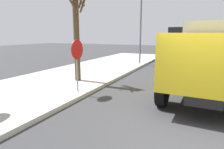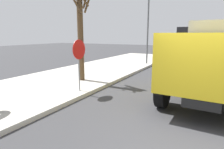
# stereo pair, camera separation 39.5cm
# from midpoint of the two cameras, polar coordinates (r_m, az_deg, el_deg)

# --- Properties ---
(ground_plane) EXTENTS (80.00, 80.00, 0.00)m
(ground_plane) POSITION_cam_midpoint_polar(r_m,az_deg,el_deg) (4.71, 21.27, -19.29)
(ground_plane) COLOR #38383A
(stop_sign) EXTENTS (0.76, 0.08, 2.02)m
(stop_sign) POSITION_cam_midpoint_polar(r_m,az_deg,el_deg) (7.64, -11.64, 5.30)
(stop_sign) COLOR gray
(stop_sign) RESTS_ON sidewalk_curb
(dump_truck_yellow) EXTENTS (7.08, 3.00, 3.00)m
(dump_truck_yellow) POSITION_cam_midpoint_polar(r_m,az_deg,el_deg) (8.75, 25.37, 5.61)
(dump_truck_yellow) COLOR gold
(dump_truck_yellow) RESTS_ON ground
(dump_truck_orange) EXTENTS (7.07, 2.97, 3.00)m
(dump_truck_orange) POSITION_cam_midpoint_polar(r_m,az_deg,el_deg) (21.28, 19.92, 8.91)
(dump_truck_orange) COLOR orange
(dump_truck_orange) RESTS_ON ground
(dump_truck_blue) EXTENTS (7.08, 3.00, 3.00)m
(dump_truck_blue) POSITION_cam_midpoint_polar(r_m,az_deg,el_deg) (31.49, 21.92, 9.41)
(dump_truck_blue) COLOR #1E3899
(dump_truck_blue) RESTS_ON ground
(dump_truck_gray) EXTENTS (7.03, 2.86, 3.00)m
(dump_truck_gray) POSITION_cam_midpoint_polar(r_m,az_deg,el_deg) (39.49, 24.02, 9.53)
(dump_truck_gray) COLOR slate
(dump_truck_gray) RESTS_ON ground
(bare_tree) EXTENTS (1.02, 0.92, 4.56)m
(bare_tree) POSITION_cam_midpoint_polar(r_m,az_deg,el_deg) (9.55, -11.50, 12.82)
(bare_tree) COLOR #4C3823
(bare_tree) RESTS_ON sidewalk_curb
(street_light_pole) EXTENTS (0.12, 0.12, 5.54)m
(street_light_pole) POSITION_cam_midpoint_polar(r_m,az_deg,el_deg) (15.37, 7.63, 13.59)
(street_light_pole) COLOR #595B5E
(street_light_pole) RESTS_ON sidewalk_curb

